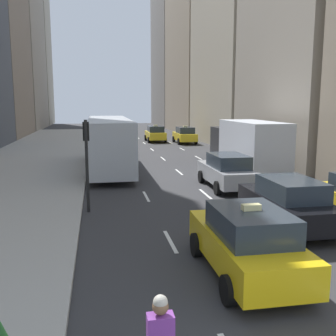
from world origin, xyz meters
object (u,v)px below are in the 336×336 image
object	(u,v)px
taxi_lead	(185,135)
box_truck	(247,144)
traffic_light_pole	(87,151)
sedan_silver_behind	(227,171)
taxi_fourth	(155,134)
taxi_third	(247,242)
city_bus	(109,142)
sedan_black_near	(288,202)

from	to	relation	value
taxi_lead	box_truck	size ratio (longest dim) A/B	0.52
taxi_lead	box_truck	bearing A→B (deg)	-90.00
traffic_light_pole	sedan_silver_behind	bearing A→B (deg)	24.92
taxi_fourth	traffic_light_pole	size ratio (longest dim) A/B	1.22
taxi_third	taxi_fourth	xyz separation A→B (m)	(2.80, 34.07, 0.00)
sedan_silver_behind	city_bus	size ratio (longest dim) A/B	0.40
taxi_fourth	sedan_silver_behind	size ratio (longest dim) A/B	0.94
sedan_black_near	taxi_third	bearing A→B (deg)	-129.65
sedan_silver_behind	box_truck	bearing A→B (deg)	58.13
taxi_third	sedan_black_near	distance (m)	4.39
taxi_fourth	city_bus	size ratio (longest dim) A/B	0.38
sedan_black_near	traffic_light_pole	size ratio (longest dim) A/B	1.27
taxi_third	box_truck	size ratio (longest dim) A/B	0.52
taxi_lead	sedan_silver_behind	bearing A→B (deg)	-97.26
city_bus	traffic_light_pole	distance (m)	9.79
sedan_black_near	sedan_silver_behind	size ratio (longest dim) A/B	0.98
taxi_third	taxi_fourth	size ratio (longest dim) A/B	1.00
sedan_silver_behind	traffic_light_pole	distance (m)	7.60
sedan_silver_behind	taxi_third	bearing A→B (deg)	-105.95
taxi_third	traffic_light_pole	xyz separation A→B (m)	(-3.95, 6.66, 1.53)
sedan_black_near	city_bus	world-z (taller)	city_bus
taxi_lead	taxi_fourth	bearing A→B (deg)	140.64
sedan_silver_behind	taxi_lead	bearing A→B (deg)	82.74
taxi_lead	sedan_silver_behind	world-z (taller)	taxi_lead
sedan_black_near	sedan_silver_behind	distance (m)	6.42
taxi_third	box_truck	bearing A→B (deg)	68.61
sedan_black_near	traffic_light_pole	xyz separation A→B (m)	(-6.75, 3.28, 1.53)
taxi_lead	traffic_light_pole	size ratio (longest dim) A/B	1.22
taxi_fourth	sedan_black_near	bearing A→B (deg)	-90.00
taxi_lead	traffic_light_pole	xyz separation A→B (m)	(-9.55, -25.12, 1.53)
taxi_third	sedan_silver_behind	size ratio (longest dim) A/B	0.94
sedan_black_near	taxi_fourth	bearing A→B (deg)	90.00
taxi_lead	city_bus	bearing A→B (deg)	-118.63
city_bus	taxi_lead	bearing A→B (deg)	61.37
taxi_third	sedan_silver_behind	world-z (taller)	taxi_third
taxi_lead	sedan_black_near	bearing A→B (deg)	-95.63
taxi_lead	box_truck	world-z (taller)	box_truck
taxi_lead	traffic_light_pole	bearing A→B (deg)	-110.82
traffic_light_pole	sedan_black_near	bearing A→B (deg)	-25.92
city_bus	traffic_light_pole	size ratio (longest dim) A/B	3.22
sedan_black_near	city_bus	xyz separation A→B (m)	(-5.61, 12.99, 0.91)
taxi_lead	taxi_fourth	size ratio (longest dim) A/B	1.00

